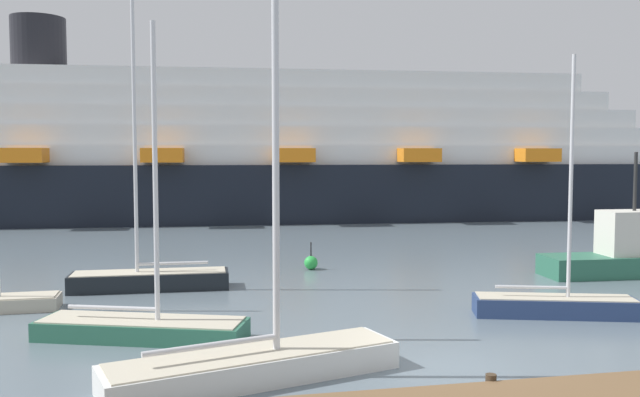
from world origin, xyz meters
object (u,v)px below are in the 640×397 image
sailboat_3 (150,275)px  sailboat_4 (555,303)px  sailboat_2 (255,354)px  cruise_ship (228,156)px  fishing_boat_0 (628,253)px  channel_buoy_0 (311,263)px  sailboat_1 (142,324)px

sailboat_3 → sailboat_4: size_ratio=1.37×
sailboat_2 → cruise_ship: bearing=71.4°
cruise_ship → fishing_boat_0: bearing=-58.2°
sailboat_2 → sailboat_4: (10.68, 4.41, -0.19)m
sailboat_3 → sailboat_4: sailboat_3 is taller
sailboat_3 → channel_buoy_0: bearing=-154.5°
sailboat_1 → sailboat_3: 7.43m
sailboat_4 → sailboat_2: bearing=-141.1°
sailboat_4 → sailboat_1: bearing=-163.0°
sailboat_3 → sailboat_4: (13.82, -7.30, -0.12)m
sailboat_3 → fishing_boat_0: 21.22m
sailboat_4 → cruise_ship: 37.78m
sailboat_2 → channel_buoy_0: (4.16, 14.96, -0.32)m
sailboat_4 → fishing_boat_0: bearing=56.8°
sailboat_3 → cruise_ship: size_ratio=0.14×
sailboat_4 → cruise_ship: (-8.91, 36.39, 4.84)m
fishing_boat_0 → channel_buoy_0: 14.56m
sailboat_4 → fishing_boat_0: (7.37, 6.25, 0.58)m
sailboat_2 → fishing_boat_0: 20.97m
sailboat_1 → cruise_ship: (4.74, 36.52, 4.86)m
sailboat_4 → cruise_ship: cruise_ship is taller
sailboat_1 → sailboat_2: size_ratio=0.69×
sailboat_2 → sailboat_4: 11.56m
sailboat_3 → fishing_boat_0: bearing=178.7°
sailboat_4 → channel_buoy_0: (-6.52, 10.55, -0.13)m
fishing_boat_0 → cruise_ship: size_ratio=0.09×
sailboat_2 → sailboat_3: size_ratio=1.12×
sailboat_2 → channel_buoy_0: bearing=58.3°
channel_buoy_0 → sailboat_1: bearing=-123.7°
fishing_boat_0 → cruise_ship: cruise_ship is taller
sailboat_4 → cruise_ship: size_ratio=0.10×
channel_buoy_0 → cruise_ship: size_ratio=0.02×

